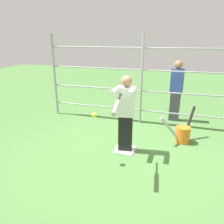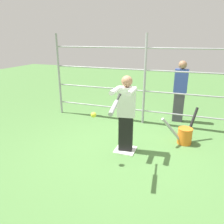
{
  "view_description": "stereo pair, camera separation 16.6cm",
  "coord_description": "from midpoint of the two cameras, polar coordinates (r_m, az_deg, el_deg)",
  "views": [
    {
      "loc": [
        -0.94,
        3.86,
        2.17
      ],
      "look_at": [
        0.2,
        0.25,
        0.88
      ],
      "focal_mm": 35.0,
      "sensor_mm": 36.0,
      "label": 1
    },
    {
      "loc": [
        -1.1,
        3.81,
        2.17
      ],
      "look_at": [
        0.2,
        0.25,
        0.88
      ],
      "focal_mm": 35.0,
      "sensor_mm": 36.0,
      "label": 2
    }
  ],
  "objects": [
    {
      "name": "ground_plane",
      "position": [
        4.52,
        4.58,
        -9.9
      ],
      "size": [
        24.0,
        24.0,
        0.0
      ],
      "primitive_type": "plane",
      "color": "#4C7A3D"
    },
    {
      "name": "home_plate",
      "position": [
        4.52,
        4.59,
        -9.79
      ],
      "size": [
        0.4,
        0.4,
        0.02
      ],
      "color": "white",
      "rests_on": "ground"
    },
    {
      "name": "fence_backstop",
      "position": [
        5.62,
        9.36,
        8.07
      ],
      "size": [
        5.08,
        0.06,
        2.28
      ],
      "color": "#939399",
      "rests_on": "ground"
    },
    {
      "name": "batter",
      "position": [
        4.18,
        4.82,
        -0.06
      ],
      "size": [
        0.39,
        0.55,
        1.52
      ],
      "color": "black",
      "rests_on": "ground"
    },
    {
      "name": "baseball_bat_swinging",
      "position": [
        3.24,
        2.14,
        1.62
      ],
      "size": [
        0.18,
        0.82,
        0.13
      ],
      "color": "black"
    },
    {
      "name": "softball_in_flight",
      "position": [
        3.73,
        -3.58,
        -0.76
      ],
      "size": [
        0.1,
        0.1,
        0.1
      ],
      "color": "yellow"
    },
    {
      "name": "bat_bucket",
      "position": [
        4.97,
        19.31,
        -5.58
      ],
      "size": [
        0.73,
        0.77,
        0.73
      ],
      "color": "orange",
      "rests_on": "ground"
    },
    {
      "name": "bystander_behind_fence",
      "position": [
        6.05,
        18.11,
        5.27
      ],
      "size": [
        0.34,
        0.21,
        1.62
      ],
      "color": "#3F3F47",
      "rests_on": "ground"
    }
  ]
}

